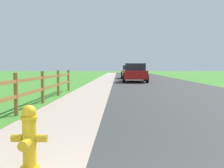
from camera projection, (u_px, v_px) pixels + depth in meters
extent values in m
plane|color=#43882E|center=(114.00, 80.00, 26.33)|extent=(120.00, 120.00, 0.00)
cube|color=#393939|center=(147.00, 79.00, 28.24)|extent=(7.00, 66.00, 0.01)
cube|color=#B5A090|center=(87.00, 79.00, 28.39)|extent=(6.00, 66.00, 0.01)
cube|color=#43882E|center=(73.00, 79.00, 28.43)|extent=(5.00, 66.00, 0.00)
cylinder|color=yellow|center=(30.00, 142.00, 3.29)|extent=(0.17, 0.17, 0.66)
cylinder|color=yellow|center=(30.00, 167.00, 3.31)|extent=(0.23, 0.23, 0.03)
cylinder|color=yellow|center=(29.00, 118.00, 3.27)|extent=(0.22, 0.22, 0.03)
sphere|color=yellow|center=(29.00, 112.00, 3.26)|extent=(0.18, 0.18, 0.18)
cube|color=gold|center=(29.00, 107.00, 3.26)|extent=(0.04, 0.04, 0.04)
cylinder|color=gold|center=(17.00, 138.00, 3.29)|extent=(0.14, 0.10, 0.10)
cylinder|color=gold|center=(42.00, 138.00, 3.28)|extent=(0.14, 0.10, 0.10)
cylinder|color=gold|center=(25.00, 145.00, 3.12)|extent=(0.12, 0.17, 0.12)
cylinder|color=olive|center=(16.00, 94.00, 6.84)|extent=(0.11, 0.11, 1.13)
cylinder|color=olive|center=(43.00, 87.00, 9.26)|extent=(0.11, 0.11, 1.13)
cylinder|color=olive|center=(58.00, 83.00, 11.67)|extent=(0.11, 0.11, 1.13)
cylinder|color=olive|center=(68.00, 80.00, 14.08)|extent=(0.11, 0.11, 1.13)
cube|color=olive|center=(31.00, 92.00, 8.05)|extent=(0.07, 12.10, 0.09)
cube|color=olive|center=(31.00, 79.00, 8.03)|extent=(0.07, 12.10, 0.09)
cube|color=maroon|center=(135.00, 74.00, 22.96)|extent=(2.05, 4.81, 0.69)
cube|color=#1E232B|center=(135.00, 67.00, 22.72)|extent=(1.76, 2.49, 0.60)
cylinder|color=black|center=(124.00, 77.00, 24.49)|extent=(0.24, 0.72, 0.71)
cylinder|color=black|center=(145.00, 77.00, 24.39)|extent=(0.24, 0.72, 0.71)
cylinder|color=black|center=(124.00, 78.00, 21.56)|extent=(0.24, 0.72, 0.71)
cylinder|color=black|center=(147.00, 78.00, 21.46)|extent=(0.24, 0.72, 0.71)
cube|color=#C6B793|center=(130.00, 73.00, 30.15)|extent=(1.90, 4.49, 0.69)
cube|color=#1E232B|center=(130.00, 68.00, 29.95)|extent=(1.66, 1.97, 0.46)
cylinder|color=black|center=(122.00, 75.00, 31.58)|extent=(0.23, 0.76, 0.76)
cylinder|color=black|center=(137.00, 75.00, 31.52)|extent=(0.23, 0.76, 0.76)
cylinder|color=black|center=(122.00, 75.00, 28.81)|extent=(0.23, 0.76, 0.76)
cylinder|color=black|center=(139.00, 75.00, 28.75)|extent=(0.23, 0.76, 0.76)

